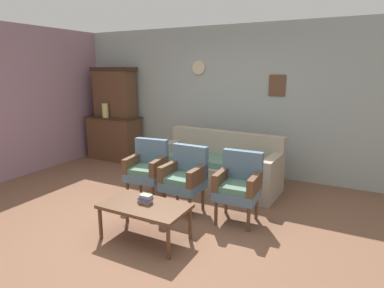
% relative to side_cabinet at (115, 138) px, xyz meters
% --- Properties ---
extents(ground_plane, '(7.68, 7.68, 0.00)m').
position_rel_side_cabinet_xyz_m(ground_plane, '(2.47, -2.25, -0.47)').
color(ground_plane, brown).
extents(wall_back_with_decor, '(6.40, 0.09, 2.70)m').
position_rel_side_cabinet_xyz_m(wall_back_with_decor, '(2.47, 0.38, 0.89)').
color(wall_back_with_decor, '#939E99').
rests_on(wall_back_with_decor, ground).
extents(side_cabinet, '(1.16, 0.55, 0.93)m').
position_rel_side_cabinet_xyz_m(side_cabinet, '(0.00, 0.00, 0.00)').
color(side_cabinet, brown).
rests_on(side_cabinet, ground).
extents(cabinet_upper_hutch, '(0.99, 0.38, 1.03)m').
position_rel_side_cabinet_xyz_m(cabinet_upper_hutch, '(0.00, 0.08, 0.98)').
color(cabinet_upper_hutch, brown).
rests_on(cabinet_upper_hutch, side_cabinet).
extents(vase_on_cabinet, '(0.13, 0.13, 0.29)m').
position_rel_side_cabinet_xyz_m(vase_on_cabinet, '(-0.06, -0.17, 0.61)').
color(vase_on_cabinet, tan).
rests_on(vase_on_cabinet, side_cabinet).
extents(floral_couch, '(2.08, 0.90, 0.90)m').
position_rel_side_cabinet_xyz_m(floral_couch, '(2.67, -0.56, -0.14)').
color(floral_couch, gray).
rests_on(floral_couch, ground).
extents(armchair_by_doorway, '(0.57, 0.55, 0.90)m').
position_rel_side_cabinet_xyz_m(armchair_by_doorway, '(1.94, -1.53, 0.03)').
color(armchair_by_doorway, slate).
rests_on(armchair_by_doorway, ground).
extents(armchair_near_couch_end, '(0.53, 0.50, 0.90)m').
position_rel_side_cabinet_xyz_m(armchair_near_couch_end, '(2.64, -1.63, 0.03)').
color(armchair_near_couch_end, slate).
rests_on(armchair_near_couch_end, ground).
extents(armchair_near_cabinet, '(0.54, 0.51, 0.90)m').
position_rel_side_cabinet_xyz_m(armchair_near_cabinet, '(3.40, -1.59, 0.03)').
color(armchair_near_cabinet, slate).
rests_on(armchair_near_cabinet, ground).
extents(coffee_table, '(1.00, 0.56, 0.42)m').
position_rel_side_cabinet_xyz_m(coffee_table, '(2.60, -2.52, -0.09)').
color(coffee_table, brown).
rests_on(coffee_table, ground).
extents(book_stack_on_table, '(0.18, 0.11, 0.10)m').
position_rel_side_cabinet_xyz_m(book_stack_on_table, '(2.58, -2.47, 0.00)').
color(book_stack_on_table, '#93A093').
rests_on(book_stack_on_table, coffee_table).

